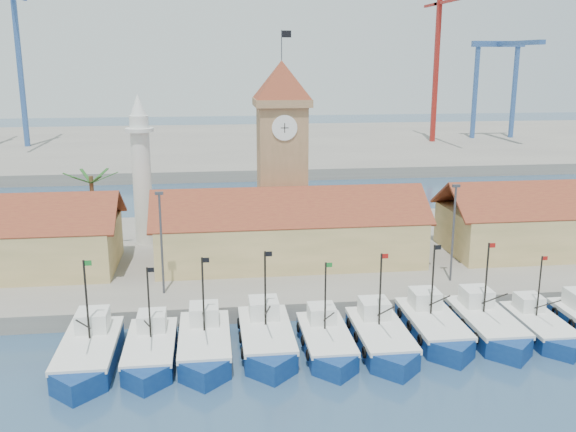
{
  "coord_description": "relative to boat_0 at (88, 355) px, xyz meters",
  "views": [
    {
      "loc": [
        -7.74,
        -41.61,
        21.56
      ],
      "look_at": [
        -0.33,
        18.0,
        6.59
      ],
      "focal_mm": 40.0,
      "sensor_mm": 36.0,
      "label": 1
    }
  ],
  "objects": [
    {
      "name": "boat_0",
      "position": [
        0.0,
        0.0,
        0.0
      ],
      "size": [
        3.9,
        10.69,
        8.09
      ],
      "color": "navy",
      "rests_on": "ground"
    },
    {
      "name": "ground",
      "position": [
        16.73,
        -1.79,
        -0.84
      ],
      "size": [
        400.0,
        400.0,
        0.0
      ],
      "primitive_type": "plane",
      "color": "navy",
      "rests_on": "ground"
    },
    {
      "name": "hall_center",
      "position": [
        16.73,
        18.21,
        3.15
      ],
      "size": [
        27.04,
        10.13,
        7.61
      ],
      "color": "#DCBA78",
      "rests_on": "quay"
    },
    {
      "name": "boat_3",
      "position": [
        12.89,
        0.96,
        -0.01
      ],
      "size": [
        3.84,
        10.52,
        7.96
      ],
      "color": "navy",
      "rests_on": "ground"
    },
    {
      "name": "boat_4",
      "position": [
        17.31,
        0.08,
        -0.09
      ],
      "size": [
        3.46,
        9.49,
        7.18
      ],
      "color": "navy",
      "rests_on": "ground"
    },
    {
      "name": "boat_6",
      "position": [
        26.17,
        1.54,
        -0.03
      ],
      "size": [
        3.76,
        10.3,
        7.79
      ],
      "color": "navy",
      "rests_on": "ground"
    },
    {
      "name": "minaret",
      "position": [
        1.73,
        26.21,
        8.89
      ],
      "size": [
        3.0,
        3.0,
        16.3
      ],
      "color": "silver",
      "rests_on": "quay"
    },
    {
      "name": "gantry",
      "position": [
        78.73,
        104.86,
        19.2
      ],
      "size": [
        13.0,
        22.0,
        23.2
      ],
      "color": "#315697",
      "rests_on": "terminal"
    },
    {
      "name": "lamp_posts",
      "position": [
        17.23,
        10.21,
        5.64
      ],
      "size": [
        80.7,
        0.25,
        9.03
      ],
      "color": "#3F3F44",
      "rests_on": "quay"
    },
    {
      "name": "palm_tree",
      "position": [
        -3.27,
        24.21,
        5.41
      ],
      "size": [
        5.6,
        5.03,
        8.39
      ],
      "color": "brown",
      "rests_on": "quay"
    },
    {
      "name": "boat_2",
      "position": [
        8.25,
        0.54,
        -0.03
      ],
      "size": [
        3.76,
        10.3,
        7.79
      ],
      "color": "navy",
      "rests_on": "ground"
    },
    {
      "name": "crane_blue_near",
      "position": [
        -31.4,
        104.7,
        23.47
      ],
      "size": [
        1.0,
        33.01,
        40.15
      ],
      "color": "#315697",
      "rests_on": "terminal"
    },
    {
      "name": "quay",
      "position": [
        16.73,
        22.21,
        -0.09
      ],
      "size": [
        140.0,
        32.0,
        1.5
      ],
      "primitive_type": "cube",
      "color": "gray",
      "rests_on": "ground"
    },
    {
      "name": "crane_red_right",
      "position": [
        61.75,
        101.36,
        23.13
      ],
      "size": [
        1.0,
        34.97,
        39.27
      ],
      "color": "maroon",
      "rests_on": "terminal"
    },
    {
      "name": "boat_8",
      "position": [
        34.6,
        0.73,
        -0.13
      ],
      "size": [
        3.27,
        8.97,
        6.79
      ],
      "color": "navy",
      "rests_on": "ground"
    },
    {
      "name": "terminal",
      "position": [
        16.73,
        108.21,
        0.16
      ],
      "size": [
        240.0,
        80.0,
        2.0
      ],
      "primitive_type": "cube",
      "color": "gray",
      "rests_on": "ground"
    },
    {
      "name": "boat_5",
      "position": [
        21.53,
        0.05,
        -0.04
      ],
      "size": [
        3.73,
        10.21,
        7.73
      ],
      "color": "navy",
      "rests_on": "ground"
    },
    {
      "name": "boat_7",
      "position": [
        30.5,
        1.35,
        -0.02
      ],
      "size": [
        3.79,
        10.38,
        7.85
      ],
      "color": "navy",
      "rests_on": "ground"
    },
    {
      "name": "boat_1",
      "position": [
        4.34,
        0.13,
        -0.08
      ],
      "size": [
        3.53,
        9.68,
        7.32
      ],
      "color": "navy",
      "rests_on": "ground"
    },
    {
      "name": "clock_tower",
      "position": [
        16.73,
        24.2,
        11.12
      ],
      "size": [
        5.8,
        5.8,
        22.7
      ],
      "color": "#A97E57",
      "rests_on": "quay"
    }
  ]
}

